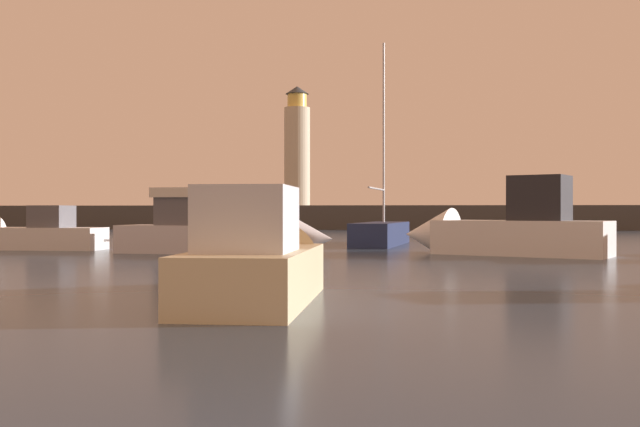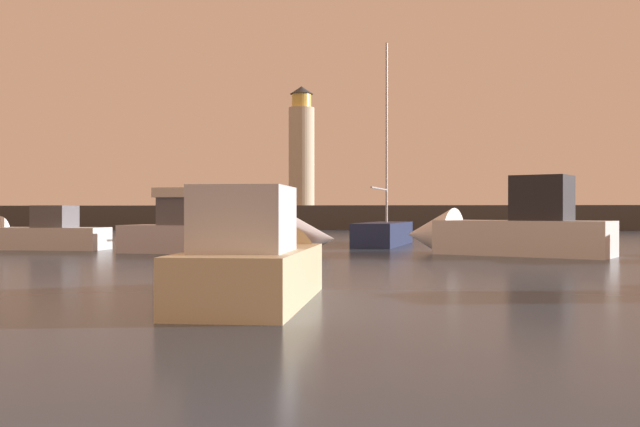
{
  "view_description": "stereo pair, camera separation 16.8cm",
  "coord_description": "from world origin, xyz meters",
  "px_view_note": "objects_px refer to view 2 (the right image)",
  "views": [
    {
      "loc": [
        1.91,
        -1.12,
        1.71
      ],
      "look_at": [
        -0.21,
        19.06,
        1.67
      ],
      "focal_mm": 41.46,
      "sensor_mm": 36.0,
      "label": 1
    },
    {
      "loc": [
        2.08,
        -1.1,
        1.71
      ],
      "look_at": [
        -0.21,
        19.06,
        1.67
      ],
      "focal_mm": 41.46,
      "sensor_mm": 36.0,
      "label": 2
    }
  ],
  "objects_px": {
    "motorboat_0": "(262,262)",
    "sailboat_moored": "(384,233)",
    "motorboat_6": "(25,235)",
    "lighthouse": "(302,149)",
    "motorboat_4": "(499,231)",
    "motorboat_1": "(235,232)"
  },
  "relations": [
    {
      "from": "sailboat_moored",
      "to": "motorboat_6",
      "type": "bearing_deg",
      "value": -159.06
    },
    {
      "from": "motorboat_1",
      "to": "motorboat_6",
      "type": "relative_size",
      "value": 1.33
    },
    {
      "from": "lighthouse",
      "to": "motorboat_6",
      "type": "distance_m",
      "value": 42.46
    },
    {
      "from": "lighthouse",
      "to": "motorboat_6",
      "type": "relative_size",
      "value": 1.73
    },
    {
      "from": "motorboat_4",
      "to": "motorboat_0",
      "type": "bearing_deg",
      "value": -112.83
    },
    {
      "from": "motorboat_6",
      "to": "motorboat_4",
      "type": "bearing_deg",
      "value": -5.02
    },
    {
      "from": "motorboat_0",
      "to": "motorboat_4",
      "type": "distance_m",
      "value": 17.03
    },
    {
      "from": "lighthouse",
      "to": "motorboat_6",
      "type": "xyz_separation_m",
      "value": [
        -7.05,
        -41.21,
        -7.37
      ]
    },
    {
      "from": "motorboat_4",
      "to": "sailboat_moored",
      "type": "height_order",
      "value": "sailboat_moored"
    },
    {
      "from": "motorboat_6",
      "to": "sailboat_moored",
      "type": "xyz_separation_m",
      "value": [
        16.22,
        6.21,
        -0.02
      ]
    },
    {
      "from": "motorboat_0",
      "to": "motorboat_4",
      "type": "xyz_separation_m",
      "value": [
        6.61,
        15.7,
        0.26
      ]
    },
    {
      "from": "motorboat_6",
      "to": "sailboat_moored",
      "type": "bearing_deg",
      "value": 20.94
    },
    {
      "from": "motorboat_4",
      "to": "sailboat_moored",
      "type": "relative_size",
      "value": 0.8
    },
    {
      "from": "motorboat_0",
      "to": "motorboat_6",
      "type": "relative_size",
      "value": 0.97
    },
    {
      "from": "motorboat_0",
      "to": "sailboat_moored",
      "type": "bearing_deg",
      "value": 85.66
    },
    {
      "from": "motorboat_1",
      "to": "motorboat_6",
      "type": "xyz_separation_m",
      "value": [
        -10.29,
        2.12,
        -0.26
      ]
    },
    {
      "from": "lighthouse",
      "to": "motorboat_4",
      "type": "xyz_separation_m",
      "value": [
        13.98,
        -43.06,
        -7.05
      ]
    },
    {
      "from": "lighthouse",
      "to": "motorboat_1",
      "type": "distance_m",
      "value": 44.03
    },
    {
      "from": "motorboat_1",
      "to": "lighthouse",
      "type": "bearing_deg",
      "value": 94.27
    },
    {
      "from": "lighthouse",
      "to": "sailboat_moored",
      "type": "height_order",
      "value": "lighthouse"
    },
    {
      "from": "lighthouse",
      "to": "motorboat_4",
      "type": "bearing_deg",
      "value": -72.01
    },
    {
      "from": "lighthouse",
      "to": "motorboat_4",
      "type": "height_order",
      "value": "lighthouse"
    }
  ]
}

